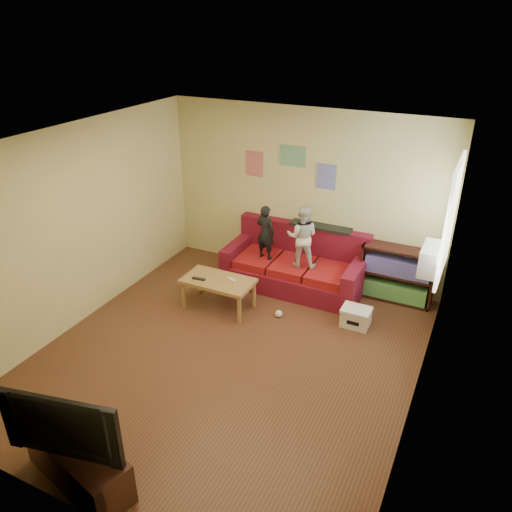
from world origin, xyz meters
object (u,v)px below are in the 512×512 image
at_px(child_a, 265,232).
at_px(bookshelf, 397,277).
at_px(sofa, 296,266).
at_px(tv_stand, 78,463).
at_px(television, 68,419).
at_px(coffee_table, 218,283).
at_px(file_box, 356,317).
at_px(child_b, 302,237).

xyz_separation_m(child_a, bookshelf, (1.97, 0.40, -0.50)).
bearing_deg(sofa, tv_stand, -95.40).
bearing_deg(television, coffee_table, 84.52).
bearing_deg(file_box, sofa, 148.64).
bearing_deg(file_box, child_b, 152.11).
distance_m(file_box, tv_stand, 3.94).
height_order(sofa, child_a, child_a).
relative_size(sofa, child_a, 2.49).
bearing_deg(tv_stand, child_b, 96.33).
xyz_separation_m(coffee_table, file_box, (1.94, 0.40, -0.26)).
bearing_deg(tv_stand, file_box, 80.05).
height_order(coffee_table, tv_stand, coffee_table).
bearing_deg(child_b, television, 67.56).
distance_m(coffee_table, file_box, 2.00).
bearing_deg(child_a, child_b, -172.20).
height_order(child_a, bookshelf, child_a).
bearing_deg(child_b, file_box, 137.31).
distance_m(coffee_table, bookshelf, 2.65).
xyz_separation_m(child_b, tv_stand, (-0.56, -4.15, -0.71)).
bearing_deg(bookshelf, television, -112.99).
bearing_deg(tv_stand, sofa, 98.57).
bearing_deg(file_box, bookshelf, 70.64).
height_order(sofa, television, television).
bearing_deg(tv_stand, coffee_table, 110.18).
bearing_deg(file_box, tv_stand, -113.92).
bearing_deg(television, tv_stand, 0.00).
bearing_deg(bookshelf, tv_stand, -112.99).
xyz_separation_m(child_a, file_box, (1.64, -0.55, -0.74)).
relative_size(bookshelf, television, 0.95).
bearing_deg(child_a, sofa, -151.21).
distance_m(sofa, child_b, 0.65).
distance_m(sofa, television, 4.37).
relative_size(sofa, bookshelf, 2.03).
xyz_separation_m(tv_stand, television, (0.00, 0.00, 0.54)).
bearing_deg(coffee_table, bookshelf, 30.73).
xyz_separation_m(child_a, child_b, (0.60, 0.00, 0.05)).
xyz_separation_m(coffee_table, tv_stand, (0.35, -3.20, -0.17)).
bearing_deg(coffee_table, child_a, 72.32).
xyz_separation_m(child_a, tv_stand, (0.04, -4.15, -0.66)).
xyz_separation_m(coffee_table, television, (0.35, -3.20, 0.37)).
height_order(sofa, tv_stand, sofa).
xyz_separation_m(sofa, coffee_table, (-0.76, -1.13, 0.08)).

